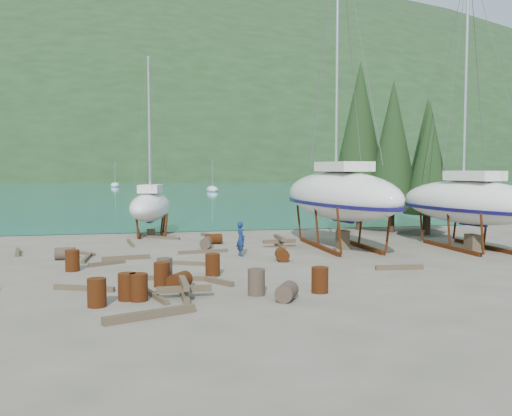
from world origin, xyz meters
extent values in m
plane|color=#575345|center=(0.00, 0.00, 0.00)|extent=(600.00, 600.00, 0.00)
plane|color=#18737A|center=(0.00, 315.00, 0.01)|extent=(700.00, 700.00, 0.00)
ellipsoid|color=#1C3018|center=(0.00, 320.00, 0.00)|extent=(800.00, 360.00, 110.00)
cube|color=beige|center=(-20.00, 190.00, 2.00)|extent=(6.00, 5.00, 4.00)
cube|color=#A54C2D|center=(-20.00, 190.00, 4.80)|extent=(6.60, 5.60, 1.60)
cube|color=beige|center=(30.00, 190.00, 2.00)|extent=(6.00, 5.00, 4.00)
cube|color=#A54C2D|center=(30.00, 190.00, 4.80)|extent=(6.60, 5.60, 1.60)
cylinder|color=black|center=(12.50, 12.00, 0.80)|extent=(0.36, 0.36, 1.60)
cone|color=black|center=(12.50, 12.00, 5.80)|extent=(3.60, 3.60, 8.40)
cylinder|color=black|center=(14.00, 10.00, 0.68)|extent=(0.36, 0.36, 1.36)
cone|color=black|center=(14.00, 10.00, 4.93)|extent=(3.06, 3.06, 7.14)
cylinder|color=black|center=(11.00, 14.00, 0.92)|extent=(0.36, 0.36, 1.84)
cone|color=black|center=(11.00, 14.00, 6.67)|extent=(4.14, 4.14, 9.66)
cylinder|color=black|center=(15.50, 13.00, 0.72)|extent=(0.36, 0.36, 1.44)
cone|color=black|center=(15.50, 13.00, 5.22)|extent=(3.24, 3.24, 7.56)
ellipsoid|color=silver|center=(10.00, 80.00, 0.38)|extent=(2.00, 5.00, 1.40)
cylinder|color=silver|center=(10.00, 80.00, 3.23)|extent=(0.08, 0.08, 5.00)
ellipsoid|color=silver|center=(-8.00, 110.00, 0.38)|extent=(2.00, 5.00, 1.40)
cylinder|color=silver|center=(-8.00, 110.00, 3.23)|extent=(0.08, 0.08, 5.00)
ellipsoid|color=silver|center=(6.50, 5.86, 2.78)|extent=(4.68, 11.46, 2.60)
cube|color=#100C3F|center=(6.50, 5.31, 1.93)|extent=(0.51, 2.02, 1.00)
cube|color=silver|center=(6.50, 5.31, 4.33)|extent=(2.21, 3.54, 0.50)
cylinder|color=silver|center=(6.50, 6.42, 10.86)|extent=(0.14, 0.14, 13.35)
cube|color=#582C0F|center=(5.37, 5.86, 0.10)|extent=(0.18, 6.12, 0.20)
cube|color=#582C0F|center=(7.64, 5.86, 0.10)|extent=(0.18, 6.12, 0.20)
cube|color=brown|center=(6.50, 5.31, 0.49)|extent=(0.50, 0.80, 0.98)
ellipsoid|color=silver|center=(12.95, 3.99, 2.46)|extent=(4.69, 10.05, 2.29)
cube|color=#100C3F|center=(12.95, 3.51, 1.77)|extent=(0.59, 1.76, 1.00)
cube|color=silver|center=(12.95, 3.51, 3.86)|extent=(2.10, 3.16, 0.50)
cylinder|color=silver|center=(12.95, 4.48, 9.52)|extent=(0.14, 0.14, 11.62)
cube|color=#582C0F|center=(11.97, 3.99, 0.10)|extent=(0.18, 5.33, 0.20)
cube|color=#582C0F|center=(13.94, 3.99, 0.10)|extent=(0.18, 5.33, 0.20)
cube|color=brown|center=(12.95, 3.51, 0.41)|extent=(0.50, 0.80, 0.82)
ellipsoid|color=silver|center=(-3.17, 13.71, 1.81)|extent=(3.72, 7.35, 1.81)
cube|color=#100C3F|center=(-3.17, 13.36, 1.35)|extent=(0.53, 1.29, 1.00)
cube|color=silver|center=(-3.17, 13.36, 2.96)|extent=(1.65, 2.33, 0.50)
cylinder|color=silver|center=(-3.17, 14.07, 7.03)|extent=(0.14, 0.14, 8.44)
cube|color=#582C0F|center=(-3.94, 13.71, 0.10)|extent=(0.18, 3.87, 0.20)
cube|color=#582C0F|center=(-2.39, 13.71, 0.10)|extent=(0.18, 3.87, 0.20)
cube|color=brown|center=(-3.17, 13.36, 0.20)|extent=(0.50, 0.80, 0.40)
imported|color=#122250|center=(0.81, 4.08, 0.84)|extent=(0.51, 0.68, 1.68)
cylinder|color=#582C0F|center=(-5.39, -4.92, 0.44)|extent=(0.58, 0.58, 0.88)
cylinder|color=#2D2823|center=(0.51, -5.40, 0.29)|extent=(0.94, 1.05, 0.58)
cylinder|color=#582C0F|center=(-4.13, -4.39, 0.44)|extent=(0.58, 0.58, 0.88)
cylinder|color=#582C0F|center=(0.14, 8.68, 0.29)|extent=(0.95, 0.69, 0.58)
cylinder|color=#2D2823|center=(-3.14, -1.37, 0.44)|extent=(0.58, 0.58, 0.88)
cylinder|color=#582C0F|center=(2.38, 2.22, 0.29)|extent=(0.68, 0.95, 0.58)
cylinder|color=#582C0F|center=(1.93, -4.49, 0.44)|extent=(0.58, 0.58, 0.88)
cylinder|color=#582C0F|center=(-6.74, 1.58, 0.44)|extent=(0.58, 0.58, 0.88)
cylinder|color=#582C0F|center=(-3.29, -2.33, 0.44)|extent=(0.58, 0.58, 0.88)
cylinder|color=#2D2823|center=(-0.49, 7.10, 0.29)|extent=(0.79, 1.00, 0.58)
cylinder|color=#582C0F|center=(-2.70, -2.84, 0.29)|extent=(0.98, 1.05, 0.58)
cylinder|color=#582C0F|center=(-4.49, -4.22, 0.44)|extent=(0.58, 0.58, 0.88)
cylinder|color=#582C0F|center=(-1.23, -0.69, 0.44)|extent=(0.58, 0.58, 0.88)
cylinder|color=#2D2823|center=(-7.38, 4.71, 0.29)|extent=(0.88, 0.59, 0.58)
cylinder|color=#2D2823|center=(-0.27, -4.38, 0.44)|extent=(0.58, 0.58, 0.88)
cube|color=brown|center=(-4.41, 9.65, 0.07)|extent=(0.42, 2.78, 0.14)
cube|color=brown|center=(6.61, -0.99, 0.10)|extent=(2.05, 0.40, 0.19)
cube|color=brown|center=(-9.87, 7.09, 0.09)|extent=(0.50, 2.02, 0.19)
cube|color=brown|center=(-3.72, -3.70, 0.07)|extent=(1.00, 3.04, 0.15)
cube|color=brown|center=(-5.41, 2.79, 0.09)|extent=(1.58, 1.00, 0.17)
cube|color=brown|center=(-2.72, -1.30, 0.08)|extent=(2.92, 1.04, 0.16)
cube|color=brown|center=(0.44, 11.96, 0.10)|extent=(1.12, 1.76, 0.19)
cube|color=brown|center=(-1.21, -2.31, 0.09)|extent=(0.92, 1.33, 0.17)
cube|color=brown|center=(-4.61, 4.10, 0.09)|extent=(2.19, 0.57, 0.19)
cube|color=brown|center=(-2.51, 11.70, 0.08)|extent=(1.95, 1.63, 0.15)
cube|color=brown|center=(-0.84, 5.39, 0.08)|extent=(2.52, 0.47, 0.16)
cube|color=brown|center=(-1.87, 2.02, 0.08)|extent=(2.25, 1.19, 0.15)
cube|color=brown|center=(-5.97, -2.43, 0.08)|extent=(2.12, 1.08, 0.17)
cube|color=brown|center=(-7.10, 6.59, 0.07)|extent=(2.08, 2.18, 0.15)
cube|color=brown|center=(-3.84, -6.65, 0.11)|extent=(2.66, 1.26, 0.23)
cube|color=brown|center=(-6.39, 4.53, 0.08)|extent=(0.34, 2.43, 0.16)
cube|color=brown|center=(-2.68, -4.33, 0.10)|extent=(0.20, 1.80, 0.20)
cube|color=brown|center=(-2.68, -4.33, 0.30)|extent=(1.80, 0.20, 0.20)
cube|color=brown|center=(-2.68, -4.33, 0.50)|extent=(0.20, 1.80, 0.20)
cube|color=brown|center=(3.45, 6.76, 0.10)|extent=(0.20, 1.80, 0.20)
cube|color=brown|center=(3.45, 6.76, 0.30)|extent=(1.80, 0.20, 0.20)
cube|color=brown|center=(3.45, 6.76, 0.50)|extent=(0.20, 1.80, 0.20)
camera|label=1|loc=(-4.30, -22.78, 4.24)|focal=40.00mm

